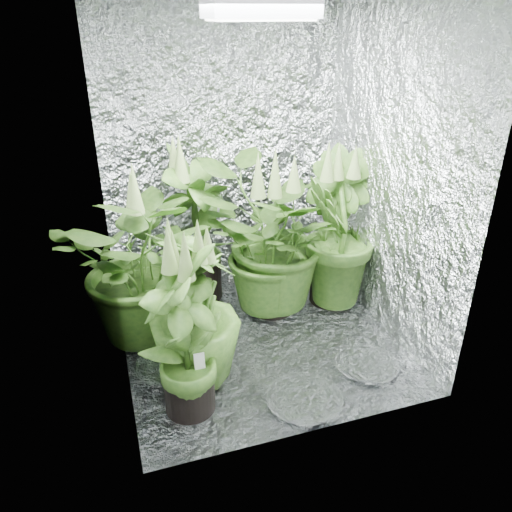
{
  "coord_description": "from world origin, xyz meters",
  "views": [
    {
      "loc": [
        -0.8,
        -2.41,
        1.82
      ],
      "look_at": [
        -0.02,
        0.0,
        0.57
      ],
      "focal_mm": 35.0,
      "sensor_mm": 36.0,
      "label": 1
    }
  ],
  "objects_px": {
    "plant_b": "(196,228)",
    "plant_e": "(273,240)",
    "plant_f": "(185,333)",
    "plant_a": "(142,264)",
    "plant_d": "(194,311)",
    "circulation_fan": "(332,285)",
    "grow_lamp": "(260,10)",
    "plant_c": "(335,232)"
  },
  "relations": [
    {
      "from": "plant_b",
      "to": "plant_e",
      "type": "height_order",
      "value": "plant_b"
    },
    {
      "from": "plant_f",
      "to": "plant_a",
      "type": "bearing_deg",
      "value": 99.85
    },
    {
      "from": "plant_d",
      "to": "plant_f",
      "type": "xyz_separation_m",
      "value": [
        -0.08,
        -0.21,
        0.02
      ]
    },
    {
      "from": "plant_b",
      "to": "circulation_fan",
      "type": "relative_size",
      "value": 3.28
    },
    {
      "from": "plant_a",
      "to": "plant_e",
      "type": "distance_m",
      "value": 0.83
    },
    {
      "from": "plant_a",
      "to": "plant_d",
      "type": "bearing_deg",
      "value": -66.98
    },
    {
      "from": "grow_lamp",
      "to": "plant_b",
      "type": "relative_size",
      "value": 0.44
    },
    {
      "from": "grow_lamp",
      "to": "plant_d",
      "type": "height_order",
      "value": "grow_lamp"
    },
    {
      "from": "plant_a",
      "to": "plant_b",
      "type": "bearing_deg",
      "value": 44.1
    },
    {
      "from": "plant_d",
      "to": "plant_f",
      "type": "bearing_deg",
      "value": -111.5
    },
    {
      "from": "grow_lamp",
      "to": "plant_d",
      "type": "distance_m",
      "value": 1.48
    },
    {
      "from": "plant_c",
      "to": "plant_a",
      "type": "bearing_deg",
      "value": -177.74
    },
    {
      "from": "plant_e",
      "to": "plant_d",
      "type": "bearing_deg",
      "value": -138.96
    },
    {
      "from": "plant_d",
      "to": "plant_e",
      "type": "height_order",
      "value": "plant_e"
    },
    {
      "from": "plant_d",
      "to": "circulation_fan",
      "type": "bearing_deg",
      "value": 25.0
    },
    {
      "from": "plant_c",
      "to": "circulation_fan",
      "type": "relative_size",
      "value": 3.2
    },
    {
      "from": "plant_e",
      "to": "plant_f",
      "type": "distance_m",
      "value": 1.04
    },
    {
      "from": "plant_a",
      "to": "circulation_fan",
      "type": "xyz_separation_m",
      "value": [
        1.24,
        0.01,
        -0.36
      ]
    },
    {
      "from": "plant_c",
      "to": "plant_e",
      "type": "relative_size",
      "value": 1.02
    },
    {
      "from": "plant_a",
      "to": "plant_f",
      "type": "bearing_deg",
      "value": -80.15
    },
    {
      "from": "plant_b",
      "to": "plant_d",
      "type": "relative_size",
      "value": 1.21
    },
    {
      "from": "plant_d",
      "to": "circulation_fan",
      "type": "height_order",
      "value": "plant_d"
    },
    {
      "from": "plant_f",
      "to": "plant_c",
      "type": "bearing_deg",
      "value": 32.99
    },
    {
      "from": "grow_lamp",
      "to": "plant_d",
      "type": "bearing_deg",
      "value": -150.31
    },
    {
      "from": "grow_lamp",
      "to": "plant_f",
      "type": "xyz_separation_m",
      "value": [
        -0.52,
        -0.46,
        -1.37
      ]
    },
    {
      "from": "circulation_fan",
      "to": "plant_c",
      "type": "bearing_deg",
      "value": 79.01
    },
    {
      "from": "grow_lamp",
      "to": "plant_e",
      "type": "height_order",
      "value": "grow_lamp"
    },
    {
      "from": "plant_b",
      "to": "plant_d",
      "type": "distance_m",
      "value": 0.89
    },
    {
      "from": "plant_d",
      "to": "plant_e",
      "type": "relative_size",
      "value": 0.87
    },
    {
      "from": "plant_b",
      "to": "plant_c",
      "type": "relative_size",
      "value": 1.03
    },
    {
      "from": "grow_lamp",
      "to": "plant_f",
      "type": "relative_size",
      "value": 0.5
    },
    {
      "from": "plant_c",
      "to": "plant_d",
      "type": "bearing_deg",
      "value": -153.44
    },
    {
      "from": "plant_d",
      "to": "plant_b",
      "type": "bearing_deg",
      "value": 77.17
    },
    {
      "from": "plant_d",
      "to": "plant_a",
      "type": "bearing_deg",
      "value": 113.02
    },
    {
      "from": "plant_c",
      "to": "circulation_fan",
      "type": "height_order",
      "value": "plant_c"
    },
    {
      "from": "plant_f",
      "to": "circulation_fan",
      "type": "relative_size",
      "value": 2.84
    },
    {
      "from": "plant_b",
      "to": "plant_f",
      "type": "relative_size",
      "value": 1.16
    },
    {
      "from": "plant_e",
      "to": "plant_f",
      "type": "relative_size",
      "value": 1.1
    },
    {
      "from": "plant_c",
      "to": "plant_d",
      "type": "height_order",
      "value": "plant_c"
    },
    {
      "from": "plant_a",
      "to": "plant_f",
      "type": "height_order",
      "value": "plant_a"
    },
    {
      "from": "grow_lamp",
      "to": "plant_c",
      "type": "bearing_deg",
      "value": 24.23
    },
    {
      "from": "plant_c",
      "to": "circulation_fan",
      "type": "distance_m",
      "value": 0.37
    }
  ]
}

